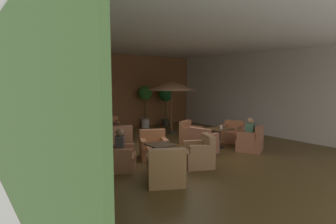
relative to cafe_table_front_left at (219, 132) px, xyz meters
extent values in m
cube|color=brown|center=(-1.63, 0.31, -0.56)|extent=(9.80, 10.35, 0.02)
cube|color=brown|center=(-1.63, 5.44, 1.22)|extent=(9.80, 0.08, 3.54)
cube|color=#567F43|center=(-6.49, 0.31, 1.22)|extent=(0.08, 10.35, 3.54)
cube|color=silver|center=(3.23, 0.31, 1.22)|extent=(0.08, 10.35, 3.54)
cube|color=silver|center=(-1.63, 0.31, 3.02)|extent=(9.80, 10.35, 0.06)
cylinder|color=black|center=(0.00, 0.00, -0.54)|extent=(0.33, 0.33, 0.02)
cylinder|color=black|center=(0.00, 0.00, -0.23)|extent=(0.07, 0.07, 0.64)
cube|color=#52361D|center=(0.00, 0.00, 0.11)|extent=(0.78, 0.78, 0.03)
cube|color=#AE674D|center=(0.44, -0.94, -0.33)|extent=(0.99, 1.01, 0.44)
cube|color=#AE674D|center=(0.57, -1.21, 0.10)|extent=(0.73, 0.46, 0.43)
cube|color=#AE674D|center=(0.15, -1.03, 0.00)|extent=(0.38, 0.60, 0.23)
cube|color=#AE674D|center=(0.69, -0.77, 0.00)|extent=(0.38, 0.60, 0.23)
cube|color=#B66E46|center=(0.99, 0.30, -0.33)|extent=(0.93, 0.92, 0.43)
cube|color=#B66E46|center=(1.27, 0.38, 0.06)|extent=(0.37, 0.76, 0.37)
cube|color=#B66E46|center=(1.04, 0.00, -0.01)|extent=(0.60, 0.30, 0.22)
cube|color=#B66E46|center=(0.87, 0.58, -0.01)|extent=(0.60, 0.30, 0.22)
cube|color=#AA6846|center=(-0.41, 0.95, -0.34)|extent=(0.93, 0.94, 0.42)
cube|color=#AA6846|center=(-0.52, 1.21, 0.09)|extent=(0.71, 0.42, 0.44)
cube|color=#AA6846|center=(-0.13, 1.03, -0.02)|extent=(0.35, 0.57, 0.22)
cube|color=#AA6846|center=(-0.65, 0.80, -0.02)|extent=(0.35, 0.57, 0.22)
cube|color=#AA6A52|center=(-1.01, -0.25, -0.33)|extent=(0.87, 0.91, 0.45)
cube|color=#AA6A52|center=(-1.27, -0.32, 0.11)|extent=(0.33, 0.77, 0.42)
cube|color=#AA6A52|center=(-1.04, 0.05, 0.01)|extent=(0.57, 0.28, 0.22)
cube|color=#AA6A52|center=(-0.90, -0.54, 0.01)|extent=(0.57, 0.28, 0.22)
cylinder|color=black|center=(-3.04, -0.66, -0.54)|extent=(0.35, 0.35, 0.02)
cylinder|color=black|center=(-3.04, -0.66, -0.23)|extent=(0.07, 0.07, 0.64)
cube|color=#453221|center=(-3.04, -0.66, 0.11)|extent=(0.65, 0.65, 0.03)
cube|color=#B56F47|center=(-2.59, 0.28, -0.35)|extent=(1.03, 0.99, 0.41)
cube|color=#B56F47|center=(-2.46, 0.53, 0.07)|extent=(0.79, 0.49, 0.43)
cube|color=#B56F47|center=(-2.31, 0.11, -0.05)|extent=(0.38, 0.57, 0.18)
cube|color=#B56F47|center=(-2.89, 0.39, -0.05)|extent=(0.38, 0.57, 0.18)
cube|color=#AD6B4B|center=(-3.90, -0.06, -0.35)|extent=(1.08, 1.07, 0.41)
cube|color=#AD6B4B|center=(-4.15, 0.11, 0.08)|extent=(0.58, 0.72, 0.44)
cube|color=#AD6B4B|center=(-3.69, 0.16, -0.03)|extent=(0.59, 0.48, 0.22)
cube|color=#AD6B4B|center=(-4.04, -0.33, -0.03)|extent=(0.59, 0.48, 0.22)
cube|color=#AB784C|center=(-3.55, -1.58, -0.35)|extent=(1.09, 1.07, 0.41)
cube|color=#AB784C|center=(-3.69, -1.84, 0.10)|extent=(0.80, 0.54, 0.47)
cube|color=#AB784C|center=(-3.83, -1.38, -0.03)|extent=(0.40, 0.58, 0.22)
cube|color=#AB784C|center=(-3.22, -1.71, -0.03)|extent=(0.40, 0.58, 0.22)
cube|color=#A67954|center=(-2.10, -1.12, -0.33)|extent=(0.99, 0.98, 0.45)
cube|color=#A67954|center=(-1.83, -1.25, 0.11)|extent=(0.47, 0.73, 0.43)
cube|color=#A67954|center=(-2.26, -1.38, 0.01)|extent=(0.58, 0.37, 0.22)
cube|color=#A67954|center=(-2.00, -0.84, 0.01)|extent=(0.58, 0.37, 0.22)
cylinder|color=black|center=(-2.54, 3.07, -0.54)|extent=(0.41, 0.41, 0.02)
cylinder|color=black|center=(-2.54, 3.07, -0.23)|extent=(0.07, 0.07, 0.64)
cube|color=#4F3323|center=(-2.54, 3.07, 0.11)|extent=(0.62, 0.62, 0.03)
cube|color=#AE6E50|center=(-2.86, 1.97, -0.35)|extent=(0.95, 0.93, 0.40)
cube|color=#AE6E50|center=(-2.94, 1.69, 0.07)|extent=(0.78, 0.37, 0.43)
cube|color=#AE6E50|center=(-3.15, 2.09, -0.04)|extent=(0.31, 0.60, 0.21)
cube|color=#AE6E50|center=(-2.55, 1.92, -0.04)|extent=(0.31, 0.60, 0.21)
cube|color=#B26D47|center=(-2.14, 4.15, -0.33)|extent=(0.95, 0.97, 0.43)
cube|color=#B26D47|center=(-2.04, 4.43, 0.07)|extent=(0.74, 0.41, 0.39)
cube|color=#B26D47|center=(-1.87, 4.00, -0.02)|extent=(0.33, 0.60, 0.20)
cube|color=#B26D47|center=(-2.44, 4.21, -0.02)|extent=(0.33, 0.60, 0.20)
cylinder|color=#2D2D2D|center=(0.27, 3.03, -0.51)|extent=(0.32, 0.32, 0.08)
cylinder|color=brown|center=(0.27, 3.03, 0.58)|extent=(0.06, 0.06, 2.26)
cone|color=#A26F4E|center=(0.27, 3.03, 1.56)|extent=(2.19, 2.19, 0.39)
cylinder|color=silver|center=(0.13, 4.95, -0.33)|extent=(0.40, 0.40, 0.44)
cylinder|color=brown|center=(0.13, 4.95, 0.38)|extent=(0.06, 0.06, 0.99)
sphere|color=#337A31|center=(0.13, 4.95, 1.16)|extent=(0.68, 0.68, 0.68)
cylinder|color=#38372C|center=(1.27, 4.79, -0.37)|extent=(0.33, 0.33, 0.35)
cylinder|color=brown|center=(1.27, 4.79, 0.28)|extent=(0.06, 0.06, 0.96)
sphere|color=#1D5D28|center=(1.27, 4.79, 1.07)|extent=(0.72, 0.72, 0.72)
cylinder|color=#A36548|center=(-4.49, 4.77, -0.38)|extent=(0.41, 0.41, 0.35)
cylinder|color=brown|center=(-4.49, 4.77, 0.26)|extent=(0.06, 0.06, 0.92)
sphere|color=#387843|center=(-4.49, 4.77, 1.03)|extent=(0.74, 0.74, 0.74)
cube|color=#383233|center=(-3.90, -0.06, 0.11)|extent=(0.36, 0.39, 0.50)
sphere|color=brown|center=(-3.90, -0.06, 0.45)|extent=(0.20, 0.20, 0.20)
cube|color=#48745E|center=(0.44, -0.94, 0.13)|extent=(0.40, 0.36, 0.48)
sphere|color=#A97C56|center=(0.44, -0.94, 0.46)|extent=(0.20, 0.20, 0.20)
cylinder|color=white|center=(-0.01, -0.08, 0.18)|extent=(0.08, 0.08, 0.11)
camera|label=1|loc=(-7.26, -6.53, 1.82)|focal=29.98mm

